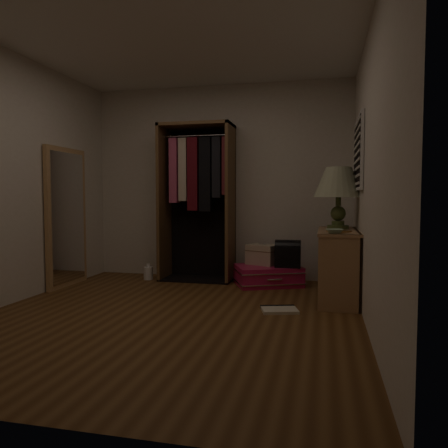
# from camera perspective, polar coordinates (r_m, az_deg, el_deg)

# --- Properties ---
(ground) EXTENTS (4.00, 4.00, 0.00)m
(ground) POSITION_cam_1_polar(r_m,az_deg,el_deg) (4.18, -7.10, -11.76)
(ground) COLOR #583619
(ground) RESTS_ON ground
(room_walls) EXTENTS (3.52, 4.02, 2.60)m
(room_walls) POSITION_cam_1_polar(r_m,az_deg,el_deg) (4.07, -6.04, 9.14)
(room_walls) COLOR beige
(room_walls) RESTS_ON ground
(console_bookshelf) EXTENTS (0.42, 1.12, 0.75)m
(console_bookshelf) POSITION_cam_1_polar(r_m,az_deg,el_deg) (4.88, 14.57, -4.92)
(console_bookshelf) COLOR #A57750
(console_bookshelf) RESTS_ON ground
(open_wardrobe) EXTENTS (0.95, 0.50, 2.05)m
(open_wardrobe) POSITION_cam_1_polar(r_m,az_deg,el_deg) (5.79, -3.36, 4.62)
(open_wardrobe) COLOR brown
(open_wardrobe) RESTS_ON ground
(floor_mirror) EXTENTS (0.06, 0.80, 1.70)m
(floor_mirror) POSITION_cam_1_polar(r_m,az_deg,el_deg) (5.71, -19.88, 0.82)
(floor_mirror) COLOR tan
(floor_mirror) RESTS_ON ground
(pink_suitcase) EXTENTS (0.96, 0.84, 0.24)m
(pink_suitcase) POSITION_cam_1_polar(r_m,az_deg,el_deg) (5.52, 5.77, -6.69)
(pink_suitcase) COLOR #BD174C
(pink_suitcase) RESTS_ON ground
(train_case) EXTENTS (0.44, 0.38, 0.27)m
(train_case) POSITION_cam_1_polar(r_m,az_deg,el_deg) (5.58, 5.05, -3.98)
(train_case) COLOR #B6A78B
(train_case) RESTS_ON pink_suitcase
(black_bag) EXTENTS (0.31, 0.21, 0.34)m
(black_bag) POSITION_cam_1_polar(r_m,az_deg,el_deg) (5.40, 8.35, -3.78)
(black_bag) COLOR black
(black_bag) RESTS_ON pink_suitcase
(table_lamp) EXTENTS (0.70, 0.70, 0.68)m
(table_lamp) POSITION_cam_1_polar(r_m,az_deg,el_deg) (4.99, 14.74, 5.11)
(table_lamp) COLOR #415428
(table_lamp) RESTS_ON console_bookshelf
(brass_tray) EXTENTS (0.29, 0.29, 0.01)m
(brass_tray) POSITION_cam_1_polar(r_m,az_deg,el_deg) (4.59, 14.79, -0.87)
(brass_tray) COLOR olive
(brass_tray) RESTS_ON console_bookshelf
(ceramic_bowl) EXTENTS (0.20, 0.20, 0.04)m
(ceramic_bowl) POSITION_cam_1_polar(r_m,az_deg,el_deg) (4.37, 14.23, -0.91)
(ceramic_bowl) COLOR #A0C0A2
(ceramic_bowl) RESTS_ON console_bookshelf
(white_jug) EXTENTS (0.14, 0.14, 0.21)m
(white_jug) POSITION_cam_1_polar(r_m,az_deg,el_deg) (5.94, -9.86, -6.31)
(white_jug) COLOR white
(white_jug) RESTS_ON ground
(floor_book) EXTENTS (0.40, 0.35, 0.03)m
(floor_book) POSITION_cam_1_polar(r_m,az_deg,el_deg) (4.34, 7.19, -10.99)
(floor_book) COLOR beige
(floor_book) RESTS_ON ground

